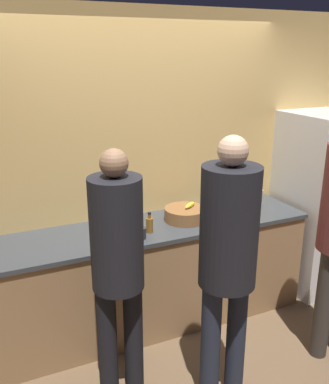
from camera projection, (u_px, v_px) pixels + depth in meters
The scene contains 12 objects.
ground_plane at pixel (172, 344), 3.46m from camera, with size 14.00×14.00×0.00m, color brown.
wall_back at pixel (138, 169), 3.65m from camera, with size 5.20×0.06×2.60m.
counter at pixel (154, 274), 3.64m from camera, with size 2.65×0.67×0.90m.
refrigerator at pixel (322, 202), 4.16m from camera, with size 0.77×0.73×1.73m.
person_left at pixel (118, 259), 2.67m from camera, with size 0.33×0.33×1.72m.
person_center at pixel (228, 251), 2.62m from camera, with size 0.36×0.36×1.81m.
fruit_bowl at pixel (185, 214), 3.58m from camera, with size 0.35×0.35×0.15m.
utensil_crock at pixel (257, 196), 3.97m from camera, with size 0.10×0.10×0.28m.
bottle_amber at pixel (149, 224), 3.34m from camera, with size 0.06×0.06×0.17m.
cup_red at pixel (229, 219), 3.50m from camera, with size 0.09×0.09×0.10m.
cup_black at pixel (141, 233), 3.23m from camera, with size 0.08×0.08×0.09m.
potted_plant at pixel (235, 194), 3.86m from camera, with size 0.16×0.16×0.23m.
Camera 1 is at (-1.25, -2.62, 2.25)m, focal length 40.00 mm.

